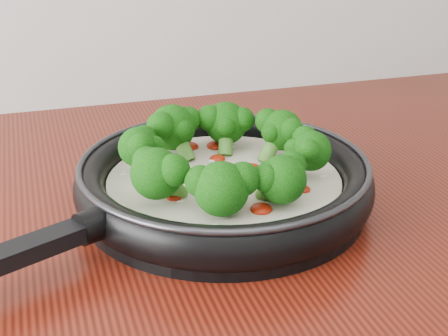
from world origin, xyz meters
name	(u,v)px	position (x,y,z in m)	size (l,w,h in m)	color
skillet	(221,178)	(-0.12, 1.05, 0.94)	(0.59, 0.48, 0.10)	black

